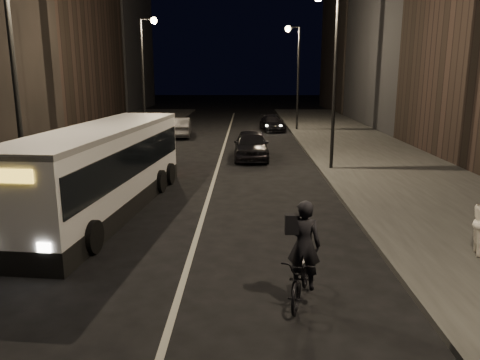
{
  "coord_description": "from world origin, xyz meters",
  "views": [
    {
      "loc": [
        1.45,
        -10.44,
        4.71
      ],
      "look_at": [
        1.26,
        3.47,
        1.5
      ],
      "focal_mm": 35.0,
      "sensor_mm": 36.0,
      "label": 1
    }
  ],
  "objects_px": {
    "car_near": "(251,145)",
    "car_far": "(272,123)",
    "streetlight_right_far": "(295,64)",
    "streetlight_left_near": "(21,50)",
    "streetlight_left_far": "(146,62)",
    "city_bus": "(104,166)",
    "car_mid": "(180,127)",
    "cyclist_on_bicycle": "(302,268)",
    "streetlight_right_mid": "(330,58)"
  },
  "relations": [
    {
      "from": "cyclist_on_bicycle",
      "to": "car_near",
      "type": "height_order",
      "value": "cyclist_on_bicycle"
    },
    {
      "from": "streetlight_right_mid",
      "to": "streetlight_right_far",
      "type": "bearing_deg",
      "value": 90.0
    },
    {
      "from": "streetlight_left_near",
      "to": "car_near",
      "type": "xyz_separation_m",
      "value": [
        7.06,
        11.25,
        -4.57
      ]
    },
    {
      "from": "car_near",
      "to": "streetlight_right_far",
      "type": "bearing_deg",
      "value": 74.03
    },
    {
      "from": "cyclist_on_bicycle",
      "to": "car_far",
      "type": "height_order",
      "value": "cyclist_on_bicycle"
    },
    {
      "from": "streetlight_left_far",
      "to": "car_mid",
      "type": "height_order",
      "value": "streetlight_left_far"
    },
    {
      "from": "cyclist_on_bicycle",
      "to": "streetlight_right_far",
      "type": "bearing_deg",
      "value": 100.3
    },
    {
      "from": "streetlight_left_near",
      "to": "city_bus",
      "type": "xyz_separation_m",
      "value": [
        1.93,
        1.13,
        -3.76
      ]
    },
    {
      "from": "city_bus",
      "to": "cyclist_on_bicycle",
      "type": "bearing_deg",
      "value": -41.73
    },
    {
      "from": "streetlight_right_mid",
      "to": "streetlight_left_near",
      "type": "relative_size",
      "value": 1.0
    },
    {
      "from": "streetlight_left_near",
      "to": "streetlight_left_far",
      "type": "distance_m",
      "value": 18.0
    },
    {
      "from": "streetlight_right_mid",
      "to": "streetlight_right_far",
      "type": "xyz_separation_m",
      "value": [
        0.0,
        16.0,
        0.0
      ]
    },
    {
      "from": "streetlight_left_far",
      "to": "car_near",
      "type": "xyz_separation_m",
      "value": [
        7.06,
        -6.75,
        -4.57
      ]
    },
    {
      "from": "car_mid",
      "to": "streetlight_left_near",
      "type": "bearing_deg",
      "value": 80.07
    },
    {
      "from": "streetlight_right_mid",
      "to": "cyclist_on_bicycle",
      "type": "height_order",
      "value": "streetlight_right_mid"
    },
    {
      "from": "streetlight_right_far",
      "to": "city_bus",
      "type": "distance_m",
      "value": 24.76
    },
    {
      "from": "streetlight_left_far",
      "to": "car_far",
      "type": "relative_size",
      "value": 1.93
    },
    {
      "from": "streetlight_left_far",
      "to": "streetlight_left_near",
      "type": "bearing_deg",
      "value": -90.0
    },
    {
      "from": "streetlight_right_far",
      "to": "streetlight_left_near",
      "type": "distance_m",
      "value": 26.26
    },
    {
      "from": "car_near",
      "to": "city_bus",
      "type": "bearing_deg",
      "value": -117.09
    },
    {
      "from": "cyclist_on_bicycle",
      "to": "streetlight_right_mid",
      "type": "bearing_deg",
      "value": 94.12
    },
    {
      "from": "streetlight_right_far",
      "to": "cyclist_on_bicycle",
      "type": "height_order",
      "value": "streetlight_right_far"
    },
    {
      "from": "city_bus",
      "to": "car_mid",
      "type": "bearing_deg",
      "value": 95.85
    },
    {
      "from": "streetlight_right_mid",
      "to": "city_bus",
      "type": "bearing_deg",
      "value": -141.84
    },
    {
      "from": "streetlight_right_far",
      "to": "car_mid",
      "type": "relative_size",
      "value": 1.83
    },
    {
      "from": "streetlight_right_far",
      "to": "cyclist_on_bicycle",
      "type": "xyz_separation_m",
      "value": [
        -2.71,
        -29.39,
        -4.61
      ]
    },
    {
      "from": "streetlight_right_far",
      "to": "streetlight_left_far",
      "type": "distance_m",
      "value": 12.24
    },
    {
      "from": "streetlight_right_far",
      "to": "car_mid",
      "type": "bearing_deg",
      "value": -156.86
    },
    {
      "from": "streetlight_right_far",
      "to": "car_mid",
      "type": "xyz_separation_m",
      "value": [
        -8.84,
        -3.78,
        -4.63
      ]
    },
    {
      "from": "streetlight_right_far",
      "to": "streetlight_left_near",
      "type": "xyz_separation_m",
      "value": [
        -10.66,
        -24.0,
        0.0
      ]
    },
    {
      "from": "car_mid",
      "to": "streetlight_right_far",
      "type": "bearing_deg",
      "value": -161.63
    },
    {
      "from": "city_bus",
      "to": "streetlight_left_far",
      "type": "bearing_deg",
      "value": 102.07
    },
    {
      "from": "cyclist_on_bicycle",
      "to": "city_bus",
      "type": "bearing_deg",
      "value": 148.29
    },
    {
      "from": "streetlight_right_mid",
      "to": "car_far",
      "type": "bearing_deg",
      "value": 96.13
    },
    {
      "from": "cyclist_on_bicycle",
      "to": "car_far",
      "type": "xyz_separation_m",
      "value": [
        0.98,
        29.51,
        -0.14
      ]
    },
    {
      "from": "car_mid",
      "to": "streetlight_left_far",
      "type": "bearing_deg",
      "value": 45.82
    },
    {
      "from": "car_mid",
      "to": "car_far",
      "type": "xyz_separation_m",
      "value": [
        7.1,
        3.9,
        -0.12
      ]
    },
    {
      "from": "streetlight_right_mid",
      "to": "car_near",
      "type": "distance_m",
      "value": 6.66
    },
    {
      "from": "streetlight_left_near",
      "to": "car_near",
      "type": "height_order",
      "value": "streetlight_left_near"
    },
    {
      "from": "streetlight_right_mid",
      "to": "city_bus",
      "type": "relative_size",
      "value": 0.73
    },
    {
      "from": "streetlight_right_mid",
      "to": "cyclist_on_bicycle",
      "type": "bearing_deg",
      "value": -101.45
    },
    {
      "from": "streetlight_right_far",
      "to": "cyclist_on_bicycle",
      "type": "distance_m",
      "value": 29.87
    },
    {
      "from": "streetlight_right_far",
      "to": "car_near",
      "type": "distance_m",
      "value": 14.02
    },
    {
      "from": "streetlight_left_near",
      "to": "city_bus",
      "type": "distance_m",
      "value": 4.38
    },
    {
      "from": "city_bus",
      "to": "cyclist_on_bicycle",
      "type": "distance_m",
      "value": 8.92
    },
    {
      "from": "streetlight_right_mid",
      "to": "car_mid",
      "type": "xyz_separation_m",
      "value": [
        -8.84,
        12.22,
        -4.63
      ]
    },
    {
      "from": "car_far",
      "to": "streetlight_left_near",
      "type": "bearing_deg",
      "value": -117.38
    },
    {
      "from": "car_near",
      "to": "car_far",
      "type": "bearing_deg",
      "value": 81.54
    },
    {
      "from": "cyclist_on_bicycle",
      "to": "car_mid",
      "type": "bearing_deg",
      "value": 119.02
    },
    {
      "from": "streetlight_right_far",
      "to": "streetlight_right_mid",
      "type": "bearing_deg",
      "value": -90.0
    }
  ]
}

